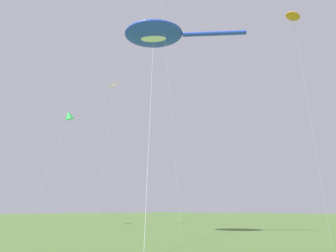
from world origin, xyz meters
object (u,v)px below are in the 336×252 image
object	(u,v)px
small_kite_streamer_purple	(293,19)
small_kite_triangle_green	(113,91)
small_kite_diamond_red	(69,115)
big_show_kite	(156,34)

from	to	relation	value
small_kite_streamer_purple	small_kite_triangle_green	bearing A→B (deg)	-83.12
small_kite_diamond_red	small_kite_streamer_purple	xyz separation A→B (m)	(-0.50, -25.97, -1.40)
big_show_kite	small_kite_streamer_purple	world-z (taller)	big_show_kite
big_show_kite	small_kite_streamer_purple	size ratio (longest dim) A/B	1.32
small_kite_triangle_green	small_kite_streamer_purple	distance (m)	21.93
small_kite_triangle_green	big_show_kite	bearing A→B (deg)	68.30
big_show_kite	small_kite_streamer_purple	distance (m)	10.09
small_kite_diamond_red	small_kite_triangle_green	distance (m)	6.24
small_kite_streamer_purple	small_kite_diamond_red	bearing A→B (deg)	-75.06
big_show_kite	small_kite_streamer_purple	bearing A→B (deg)	147.20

